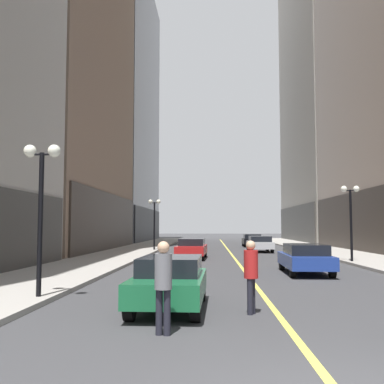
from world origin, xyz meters
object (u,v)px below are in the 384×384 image
object	(u,v)px
car_green	(170,281)
car_blue	(305,258)
car_silver	(260,243)
street_lamp_left_far	(154,213)
pedestrian_in_grey_suit	(163,280)
street_lamp_right_mid	(351,206)
car_black	(252,240)
car_red	(192,248)
street_lamp_left_near	(41,186)
pedestrian_in_red_jacket	(251,271)

from	to	relation	value
car_green	car_blue	bearing A→B (deg)	59.59
car_silver	street_lamp_left_far	world-z (taller)	street_lamp_left_far
car_green	street_lamp_left_far	bearing A→B (deg)	97.89
car_green	pedestrian_in_grey_suit	bearing A→B (deg)	-87.76
street_lamp_right_mid	car_black	bearing A→B (deg)	99.51
car_black	car_green	bearing A→B (deg)	-98.40
car_silver	pedestrian_in_grey_suit	world-z (taller)	pedestrian_in_grey_suit
car_red	car_silver	xyz separation A→B (m)	(5.30, 8.22, 0.00)
car_green	pedestrian_in_grey_suit	world-z (taller)	pedestrian_in_grey_suit
pedestrian_in_grey_suit	street_lamp_left_near	world-z (taller)	street_lamp_left_near
car_black	car_blue	bearing A→B (deg)	-90.30
car_red	pedestrian_in_grey_suit	world-z (taller)	pedestrian_in_grey_suit
car_blue	pedestrian_in_red_jacket	world-z (taller)	pedestrian_in_red_jacket
car_green	pedestrian_in_grey_suit	size ratio (longest dim) A/B	2.26
street_lamp_left_far	street_lamp_right_mid	xyz separation A→B (m)	(12.80, -12.63, 0.00)
car_red	pedestrian_in_red_jacket	size ratio (longest dim) A/B	2.66
car_silver	car_blue	bearing A→B (deg)	-89.63
pedestrian_in_red_jacket	pedestrian_in_grey_suit	size ratio (longest dim) A/B	0.97
car_green	street_lamp_left_far	size ratio (longest dim) A/B	0.92
car_silver	street_lamp_left_near	bearing A→B (deg)	-109.27
street_lamp_left_near	street_lamp_left_far	size ratio (longest dim) A/B	1.00
car_blue	street_lamp_left_near	xyz separation A→B (m)	(-9.00, -7.88, 2.54)
car_blue	car_red	world-z (taller)	same
car_red	car_silver	world-z (taller)	same
car_green	car_blue	world-z (taller)	same
car_green	car_black	size ratio (longest dim) A/B	1.01
car_silver	car_black	xyz separation A→B (m)	(0.26, 9.95, -0.00)
car_blue	car_black	distance (m)	27.50
car_silver	street_lamp_right_mid	size ratio (longest dim) A/B	1.03
car_blue	street_lamp_left_near	world-z (taller)	street_lamp_left_near
car_green	street_lamp_right_mid	world-z (taller)	street_lamp_right_mid
car_black	street_lamp_left_far	distance (m)	13.20
car_red	street_lamp_left_far	xyz separation A→B (m)	(-3.59, 9.01, 2.54)
street_lamp_right_mid	street_lamp_left_near	bearing A→B (deg)	-133.29
car_silver	street_lamp_left_near	size ratio (longest dim) A/B	1.03
street_lamp_left_near	street_lamp_right_mid	xyz separation A→B (m)	(12.80, 13.59, 0.00)
car_silver	street_lamp_left_far	distance (m)	9.28
car_black	street_lamp_left_near	world-z (taller)	street_lamp_left_near
street_lamp_left_far	street_lamp_right_mid	distance (m)	17.98
car_green	street_lamp_left_far	world-z (taller)	street_lamp_left_far
pedestrian_in_red_jacket	street_lamp_left_far	xyz separation A→B (m)	(-5.77, 27.78, 2.23)
car_green	pedestrian_in_red_jacket	world-z (taller)	pedestrian_in_red_jacket
car_blue	pedestrian_in_red_jacket	distance (m)	9.98
pedestrian_in_red_jacket	pedestrian_in_grey_suit	bearing A→B (deg)	-130.84
street_lamp_left_far	pedestrian_in_red_jacket	bearing A→B (deg)	-78.26
street_lamp_right_mid	car_green	bearing A→B (deg)	-121.70
car_blue	street_lamp_left_near	distance (m)	12.23
car_silver	pedestrian_in_red_jacket	distance (m)	27.18
car_green	car_blue	size ratio (longest dim) A/B	0.85
car_black	street_lamp_left_near	bearing A→B (deg)	-104.50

